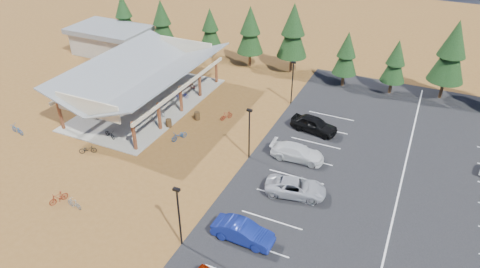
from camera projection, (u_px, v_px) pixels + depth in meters
ground at (192, 156)px, 40.42m from camera, size 140.00×140.00×0.00m
asphalt_lot at (400, 190)px, 36.11m from camera, size 27.00×44.00×0.04m
concrete_pad at (148, 103)px, 49.35m from camera, size 10.60×18.60×0.10m
bike_pavilion at (144, 73)px, 47.36m from camera, size 11.65×19.40×4.97m
outbuilding at (111, 40)px, 61.78m from camera, size 11.00×7.00×3.90m
lamp_post_0 at (179, 213)px, 29.36m from camera, size 0.50×0.25×5.14m
lamp_post_1 at (249, 131)px, 38.60m from camera, size 0.50×0.25×5.14m
lamp_post_2 at (292, 80)px, 47.84m from camera, size 0.50×0.25×5.14m
trash_bin_0 at (169, 123)px, 44.70m from camera, size 0.60×0.60×0.90m
trash_bin_1 at (197, 116)px, 46.02m from camera, size 0.60×0.60×0.90m
pine_0 at (124, 14)px, 63.67m from camera, size 3.26×3.26×7.59m
pine_1 at (162, 21)px, 60.29m from camera, size 3.35×3.35×7.81m
pine_2 at (210, 28)px, 59.39m from camera, size 3.01×3.01×7.02m
pine_3 at (250, 30)px, 56.17m from camera, size 3.53×3.53×8.22m
pine_4 at (293, 31)px, 54.19m from camera, size 3.93×3.93×9.14m
pine_5 at (346, 54)px, 51.26m from camera, size 2.97×2.97×6.93m
pine_6 at (396, 61)px, 49.55m from camera, size 2.87×2.87×6.68m
pine_7 at (452, 52)px, 47.58m from camera, size 4.02×4.02×9.37m
bike_0 at (93, 114)px, 46.06m from camera, size 1.80×0.70×0.93m
bike_1 at (113, 113)px, 46.35m from camera, size 1.70×0.82×0.98m
bike_2 at (139, 92)px, 50.74m from camera, size 1.59×0.73×0.81m
bike_3 at (151, 78)px, 53.98m from camera, size 1.52×0.53×0.90m
bike_4 at (110, 134)px, 42.74m from camera, size 1.71×1.02×0.85m
bike_5 at (159, 112)px, 46.49m from camera, size 1.64×0.67×0.95m
bike_6 at (182, 95)px, 50.20m from camera, size 1.58×0.78×0.79m
bike_7 at (190, 84)px, 52.43m from camera, size 1.57×0.60×0.92m
bike_10 at (17, 129)px, 43.54m from camera, size 1.96×0.93×0.99m
bike_11 at (58, 198)px, 34.53m from camera, size 0.94×1.69×0.98m
bike_12 at (88, 149)px, 40.58m from camera, size 1.67×1.38×0.86m
bike_13 at (74, 203)px, 33.99m from camera, size 1.52×0.54×0.90m
bike_14 at (179, 136)px, 42.58m from camera, size 1.29×1.88×0.94m
bike_15 at (226, 116)px, 46.04m from camera, size 1.14×1.55×0.92m
car_1 at (243, 232)px, 30.85m from camera, size 4.63×1.67×1.52m
car_2 at (296, 187)px, 35.25m from camera, size 5.39×3.28×1.40m
car_3 at (297, 152)px, 39.55m from camera, size 5.07×2.26×1.45m
car_4 at (314, 124)px, 43.69m from camera, size 5.06×2.64×1.64m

